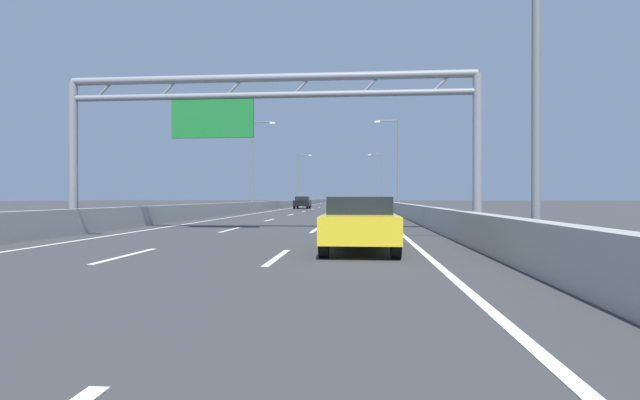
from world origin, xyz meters
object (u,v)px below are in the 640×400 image
at_px(streetlamp_right_near, 526,22).
at_px(red_car, 343,200).
at_px(streetlamp_left_far, 300,176).
at_px(sign_gantry, 261,111).
at_px(white_car, 345,200).
at_px(streetlamp_right_far, 380,176).
at_px(yellow_car, 360,222).
at_px(streetlamp_left_mid, 254,160).
at_px(black_car, 302,202).
at_px(streetlamp_right_mid, 396,159).

relative_size(streetlamp_right_near, red_car, 2.11).
xyz_separation_m(streetlamp_left_far, red_car, (7.41, 21.31, -4.65)).
relative_size(sign_gantry, white_car, 3.66).
bearing_deg(white_car, red_car, -89.93).
bearing_deg(streetlamp_right_near, sign_gantry, 135.30).
bearing_deg(streetlamp_left_far, sign_gantry, -84.09).
bearing_deg(white_car, streetlamp_right_far, -77.25).
bearing_deg(sign_gantry, streetlamp_right_near, -44.70).
xyz_separation_m(red_car, yellow_car, (3.73, -97.09, -0.02)).
bearing_deg(streetlamp_left_mid, yellow_car, -73.36).
xyz_separation_m(sign_gantry, streetlamp_left_far, (-7.17, 69.31, 0.54)).
relative_size(streetlamp_right_near, black_car, 2.30).
bearing_deg(sign_gantry, streetlamp_left_far, 95.91).
xyz_separation_m(sign_gantry, yellow_car, (3.97, -6.46, -4.14)).
height_order(streetlamp_left_mid, streetlamp_right_mid, same).
xyz_separation_m(streetlamp_right_far, yellow_car, (-3.79, -75.78, -4.67)).
distance_m(sign_gantry, streetlamp_right_mid, 31.78).
bearing_deg(streetlamp_right_near, streetlamp_right_far, 90.00).
xyz_separation_m(streetlamp_left_mid, streetlamp_left_far, (0.00, 38.50, 0.00)).
distance_m(streetlamp_right_near, streetlamp_right_far, 76.99).
xyz_separation_m(sign_gantry, white_car, (0.22, 102.64, -4.10)).
bearing_deg(streetlamp_left_far, streetlamp_right_mid, -68.80).
height_order(streetlamp_right_far, black_car, streetlamp_right_far).
height_order(sign_gantry, streetlamp_right_far, streetlamp_right_far).
relative_size(sign_gantry, streetlamp_right_far, 1.77).
distance_m(sign_gantry, streetlamp_right_far, 69.75).
relative_size(streetlamp_right_far, red_car, 2.11).
bearing_deg(red_car, streetlamp_right_mid, -82.83).
bearing_deg(streetlamp_right_far, streetlamp_right_mid, -90.00).
distance_m(streetlamp_left_far, red_car, 23.04).
xyz_separation_m(streetlamp_right_near, streetlamp_left_far, (-14.93, 76.99, 0.00)).
xyz_separation_m(yellow_car, white_car, (-3.75, 109.11, 0.04)).
xyz_separation_m(sign_gantry, streetlamp_left_mid, (-7.17, 30.82, 0.54)).
bearing_deg(streetlamp_left_mid, sign_gantry, -76.90).
bearing_deg(streetlamp_right_mid, white_car, 95.99).
relative_size(black_car, yellow_car, 0.93).
height_order(sign_gantry, streetlamp_left_far, streetlamp_left_far).
height_order(red_car, white_car, red_car).
relative_size(sign_gantry, red_car, 3.74).
distance_m(streetlamp_left_mid, streetlamp_left_far, 38.50).
distance_m(streetlamp_left_mid, streetlamp_right_far, 41.29).
bearing_deg(red_car, streetlamp_left_mid, -97.06).
xyz_separation_m(streetlamp_right_far, red_car, (-7.53, 21.31, -4.65)).
bearing_deg(streetlamp_right_mid, streetlamp_left_mid, 180.00).
distance_m(streetlamp_right_near, streetlamp_left_mid, 41.29).
xyz_separation_m(streetlamp_left_far, black_car, (4.01, -29.12, -4.62)).
distance_m(streetlamp_right_mid, red_car, 60.46).
xyz_separation_m(red_car, white_car, (-0.02, 12.02, 0.02)).
xyz_separation_m(streetlamp_left_far, white_car, (7.39, 33.33, -4.63)).
bearing_deg(black_car, white_car, 86.90).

